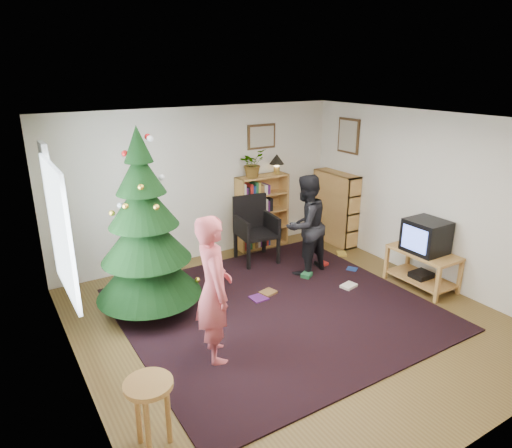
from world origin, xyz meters
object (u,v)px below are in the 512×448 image
tv_stand (422,265)px  potted_plant (252,163)px  bookshelf_back (262,211)px  stool (149,398)px  table_lamp (277,160)px  bookshelf_right (335,207)px  armchair (253,226)px  picture_right (349,136)px  crt_tv (426,236)px  person_standing (214,289)px  picture_back (261,137)px  christmas_tree (146,240)px  person_by_chair (306,225)px

tv_stand → potted_plant: potted_plant is taller
bookshelf_back → stool: 4.76m
table_lamp → potted_plant: bearing=-180.0°
bookshelf_back → bookshelf_right: size_ratio=1.00×
tv_stand → armchair: 2.70m
bookshelf_back → potted_plant: 0.89m
picture_right → table_lamp: size_ratio=1.73×
crt_tv → potted_plant: potted_plant is taller
bookshelf_back → table_lamp: table_lamp is taller
bookshelf_back → stool: bookshelf_back is taller
bookshelf_right → person_standing: bearing=120.4°
bookshelf_back → tv_stand: bearing=-66.3°
bookshelf_back → bookshelf_right: 1.36m
picture_right → crt_tv: picture_right is taller
person_standing → crt_tv: bearing=-76.6°
armchair → potted_plant: size_ratio=2.30×
person_standing → picture_right: bearing=-47.5°
stool → table_lamp: 5.08m
stool → potted_plant: bearing=48.2°
stool → table_lamp: bearing=43.9°
picture_back → armchair: size_ratio=0.51×
bookshelf_back → tv_stand: size_ratio=1.33×
picture_right → tv_stand: bearing=-97.3°
tv_stand → table_lamp: (-0.84, 2.59, 1.21)m
tv_stand → person_standing: size_ratio=0.59×
tv_stand → picture_back: bearing=111.5°
bookshelf_right → potted_plant: potted_plant is taller
bookshelf_back → tv_stand: (1.14, -2.59, -0.34)m
bookshelf_right → picture_right: bearing=-121.7°
christmas_tree → person_by_chair: 2.49m
picture_right → person_standing: bearing=-151.6°
christmas_tree → table_lamp: bearing=23.5°
crt_tv → person_by_chair: size_ratio=0.34×
potted_plant → person_by_chair: bearing=-83.0°
stool → armchair: bearing=46.9°
bookshelf_back → stool: size_ratio=1.93×
picture_back → bookshelf_back: size_ratio=0.42×
bookshelf_back → person_by_chair: person_by_chair is taller
christmas_tree → potted_plant: (2.32, 1.23, 0.52)m
picture_back → crt_tv: size_ratio=1.02×
armchair → bookshelf_right: bearing=3.7°
crt_tv → person_standing: bearing=179.4°
person_standing → potted_plant: bearing=-24.5°
christmas_tree → crt_tv: (3.65, -1.36, -0.23)m
picture_right → person_by_chair: picture_right is taller
tv_stand → person_standing: bearing=179.4°
picture_right → bookshelf_back: size_ratio=0.46×
stool → person_standing: (1.05, 0.90, 0.31)m
armchair → bookshelf_back: bearing=49.7°
bookshelf_back → bookshelf_right: same height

